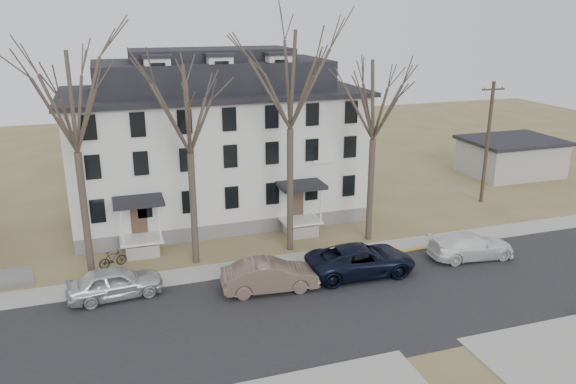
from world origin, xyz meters
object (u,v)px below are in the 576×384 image
object	(u,v)px
utility_pole_far	(487,141)
car_navy	(361,260)
tree_mid_left	(188,103)
bicycle_right	(113,260)
car_tan	(270,276)
bicycle_left	(147,248)
car_silver	(115,283)
boarding_house	(215,143)
tree_far_left	(71,95)
tree_mid_right	(375,94)
tree_center	(290,73)
car_white	(471,246)

from	to	relation	value
utility_pole_far	car_navy	bearing A→B (deg)	-149.00
tree_mid_left	bicycle_right	xyz separation A→B (m)	(-4.79, 0.76, -9.11)
car_tan	bicycle_left	bearing A→B (deg)	45.06
car_silver	bicycle_left	world-z (taller)	car_silver
boarding_house	tree_far_left	xyz separation A→B (m)	(-9.00, -8.15, 4.96)
tree_far_left	tree_mid_right	bearing A→B (deg)	0.00
bicycle_left	utility_pole_far	bearing A→B (deg)	-65.68
tree_mid_right	bicycle_left	world-z (taller)	tree_mid_right
boarding_house	utility_pole_far	size ratio (longest dim) A/B	2.19
car_silver	car_tan	bearing A→B (deg)	-108.41
tree_mid_right	bicycle_right	world-z (taller)	tree_mid_right
boarding_house	car_silver	bearing A→B (deg)	-124.54
tree_mid_right	bicycle_right	distance (m)	18.68
car_silver	bicycle_right	bearing A→B (deg)	-5.13
tree_mid_left	tree_center	xyz separation A→B (m)	(6.00, 0.00, 1.48)
tree_center	car_navy	bearing A→B (deg)	-59.87
boarding_house	car_white	world-z (taller)	boarding_house
boarding_house	tree_far_left	bearing A→B (deg)	-137.82
car_silver	car_tan	xyz separation A→B (m)	(7.96, -1.82, 0.02)
boarding_house	car_navy	size ratio (longest dim) A/B	3.32
utility_pole_far	car_tan	bearing A→B (deg)	-155.75
car_tan	tree_far_left	bearing A→B (deg)	66.70
boarding_house	car_navy	distance (m)	14.76
boarding_house	tree_mid_left	size ratio (longest dim) A/B	1.63
utility_pole_far	bicycle_left	xyz separation A→B (m)	(-26.19, -2.15, -4.49)
tree_center	utility_pole_far	world-z (taller)	tree_center
bicycle_right	car_silver	bearing A→B (deg)	164.72
boarding_house	tree_far_left	size ratio (longest dim) A/B	1.52
utility_pole_far	tree_center	bearing A→B (deg)	-166.50
tree_mid_right	car_silver	bearing A→B (deg)	-169.13
tree_mid_left	bicycle_right	world-z (taller)	tree_mid_left
tree_center	utility_pole_far	bearing A→B (deg)	13.50
boarding_house	car_silver	world-z (taller)	boarding_house
tree_mid_right	car_white	size ratio (longest dim) A/B	2.40
car_tan	car_navy	xyz separation A→B (m)	(5.52, 0.26, 0.01)
tree_far_left	tree_mid_left	size ratio (longest dim) A/B	1.08
tree_center	car_tan	distance (m)	11.70
tree_mid_left	car_tan	size ratio (longest dim) A/B	2.45
car_tan	bicycle_left	size ratio (longest dim) A/B	3.32
tree_mid_right	car_navy	world-z (taller)	tree_mid_right
tree_mid_right	utility_pole_far	size ratio (longest dim) A/B	1.34
utility_pole_far	bicycle_right	distance (m)	28.84
tree_mid_right	tree_mid_left	bearing A→B (deg)	180.00
tree_mid_left	car_navy	distance (m)	13.20
car_silver	boarding_house	bearing A→B (deg)	-40.05
boarding_house	utility_pole_far	xyz separation A→B (m)	(20.50, -3.95, -0.47)
utility_pole_far	car_navy	distance (m)	17.71
tree_far_left	utility_pole_far	size ratio (longest dim) A/B	1.44
utility_pole_far	bicycle_left	world-z (taller)	utility_pole_far
tree_mid_left	car_silver	xyz separation A→B (m)	(-4.76, -3.12, -8.77)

